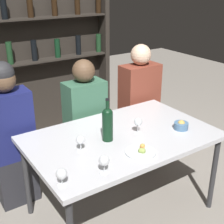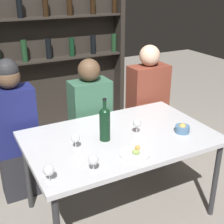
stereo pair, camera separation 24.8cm
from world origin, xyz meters
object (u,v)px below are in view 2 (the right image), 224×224
Objects in this scene: wine_bottle at (105,122)px; wine_glass_2 at (76,139)px; wine_glass_3 at (93,160)px; snack_bowl at (182,129)px; food_plate_0 at (135,153)px; seated_person_left at (15,133)px; seated_person_center at (91,123)px; wine_glass_0 at (49,171)px; wine_glass_1 at (137,124)px; seated_person_right at (147,108)px.

wine_bottle is 2.76× the size of wine_glass_2.
wine_glass_2 is 0.32m from wine_glass_3.
wine_bottle reaches higher than wine_glass_2.
wine_glass_3 is at bearing -167.97° from snack_bowl.
food_plate_0 is at bearing 11.06° from wine_glass_3.
wine_glass_3 reaches higher than snack_bowl.
seated_person_left is (-0.55, 0.63, -0.24)m from wine_bottle.
seated_person_left is 0.71m from seated_person_center.
wine_glass_3 reaches higher than wine_glass_2.
wine_bottle reaches higher than food_plate_0.
wine_glass_3 reaches higher than wine_glass_0.
wine_glass_2 is at bearing -171.33° from wine_bottle.
wine_glass_1 is at bearing 158.27° from snack_bowl.
seated_person_right is at bearing 32.23° from wine_glass_2.
wine_glass_2 reaches higher than food_plate_0.
food_plate_0 is 1.13m from seated_person_left.
snack_bowl is at bearing -35.00° from seated_person_left.
wine_glass_2 is 1.05× the size of snack_bowl.
wine_glass_0 reaches higher than food_plate_0.
snack_bowl is 0.85m from seated_person_right.
seated_person_right is at bearing 75.42° from snack_bowl.
seated_person_center reaches higher than food_plate_0.
wine_bottle is 0.28× the size of seated_person_center.
seated_person_left is 1.07× the size of seated_person_center.
wine_bottle is 2.67× the size of wine_glass_3.
food_plate_0 is at bearing -127.96° from seated_person_right.
seated_person_right is at bearing 42.83° from wine_glass_3.
food_plate_0 is at bearing -55.08° from seated_person_left.
snack_bowl is at bearing -9.27° from wine_glass_2.
wine_glass_2 is 1.27m from seated_person_right.
wine_glass_3 is at bearing -137.17° from seated_person_right.
food_plate_0 is 1.89× the size of snack_bowl.
wine_glass_2 is 0.10× the size of seated_person_center.
seated_person_center is at bearing 85.90° from food_plate_0.
wine_glass_1 is 0.11× the size of seated_person_center.
wine_glass_2 reaches higher than snack_bowl.
snack_bowl is at bearing 7.75° from wine_glass_0.
seated_person_right is (0.21, 0.81, -0.16)m from snack_bowl.
snack_bowl is (1.14, 0.15, -0.05)m from wine_glass_0.
wine_glass_0 is 1.67m from seated_person_right.
wine_glass_1 is 1.05× the size of wine_glass_3.
wine_glass_0 is 0.96× the size of wine_glass_2.
food_plate_0 is 0.17× the size of seated_person_right.
seated_person_right reaches higher than wine_glass_2.
seated_person_right reaches higher than seated_person_center.
seated_person_center is at bearing 54.28° from wine_glass_0.
seated_person_left is (-0.02, 0.96, -0.18)m from wine_glass_0.
wine_glass_1 is 1.13× the size of snack_bowl.
wine_glass_3 is at bearing -73.41° from seated_person_left.
snack_bowl is at bearing -21.73° from wine_glass_1.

